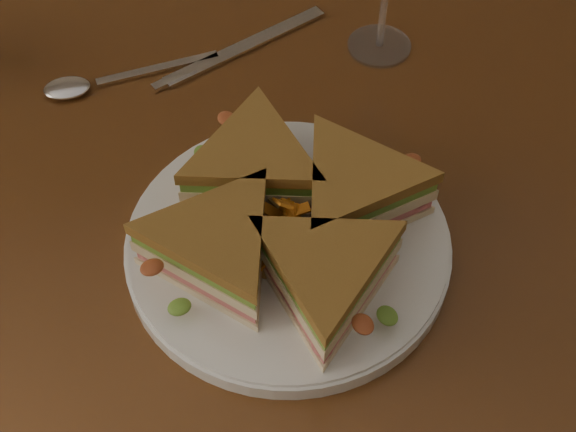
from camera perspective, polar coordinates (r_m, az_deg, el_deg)
The scene contains 6 objects.
table at distance 0.82m, azimuth -4.54°, elevation -3.35°, with size 1.20×0.80×0.75m.
plate at distance 0.70m, azimuth 0.00°, elevation -2.11°, with size 0.28×0.28×0.02m, color white.
sandwich_wedges at distance 0.67m, azimuth 0.00°, elevation -0.26°, with size 0.30×0.30×0.06m.
crisps_mound at distance 0.67m, azimuth 0.00°, elevation -0.47°, with size 0.09×0.09×0.05m, color orange, non-canonical shape.
spoon at distance 0.86m, azimuth -13.93°, elevation 9.11°, with size 0.18×0.05×0.01m.
knife at distance 0.88m, azimuth -3.80°, elevation 11.58°, with size 0.20×0.10×0.00m.
Camera 1 is at (-0.02, -0.46, 1.32)m, focal length 50.00 mm.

